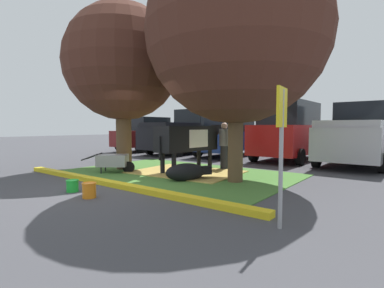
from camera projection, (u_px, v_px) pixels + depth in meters
ground_plane at (123, 186)px, 6.98m from camera, size 80.00×80.00×0.00m
grass_island at (178, 173)px, 8.88m from camera, size 6.89×4.53×0.02m
curb_yellow at (113, 184)px, 6.97m from camera, size 8.09×0.24×0.12m
hay_bedding at (186, 172)px, 8.99m from camera, size 3.39×2.65×0.04m
shade_tree_left at (123, 63)px, 9.63m from camera, size 3.89×3.89×5.57m
shade_tree_right at (236, 33)px, 7.27m from camera, size 4.66×4.66×6.19m
cow_holstein at (190, 139)px, 9.23m from camera, size 0.84×3.14×1.52m
calf_lying at (187, 172)px, 7.66m from camera, size 0.97×1.29×0.48m
person_handler at (224, 145)px, 9.61m from camera, size 0.49×0.34×1.59m
wheelbarrow at (113, 161)px, 8.96m from camera, size 1.44×1.26×0.63m
parking_sign at (282, 129)px, 4.01m from camera, size 0.09×0.44×2.01m
bucket_green at (72, 185)px, 6.40m from camera, size 0.28×0.28×0.27m
bucket_orange at (89, 190)px, 5.85m from camera, size 0.29×0.29×0.31m
hatchback_white at (149, 134)px, 17.29m from camera, size 2.08×4.43×2.02m
pickup_truck_black at (187, 133)px, 15.71m from camera, size 2.29×5.43×2.42m
sedan_blue at (230, 136)px, 14.19m from camera, size 2.08×4.43×2.02m
suv_dark_grey at (290, 131)px, 12.40m from camera, size 2.18×4.63×2.52m
pickup_truck_maroon at (358, 136)px, 10.93m from camera, size 2.29×5.43×2.42m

